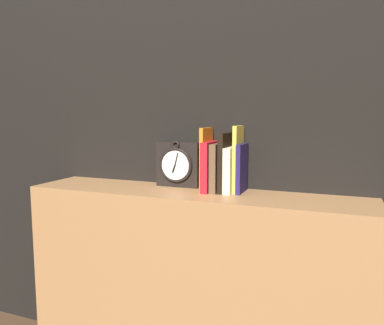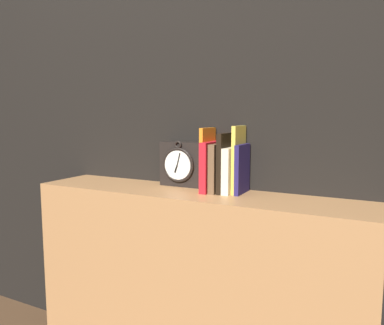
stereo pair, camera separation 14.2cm
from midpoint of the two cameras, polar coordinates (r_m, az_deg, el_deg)
wall_back at (r=1.58m, az=5.51°, el=14.55°), size 6.00×0.05×2.60m
bookshelf at (r=1.57m, az=2.74°, el=-19.03°), size 1.34×0.28×0.80m
clock at (r=1.55m, az=1.08°, el=-0.26°), size 0.18×0.08×0.19m
book_slot0_orange at (r=1.47m, az=5.16°, el=0.52°), size 0.01×0.12×0.25m
book_slot1_red at (r=1.45m, az=5.69°, el=-0.63°), size 0.03×0.16×0.19m
book_slot2_brown at (r=1.45m, az=6.88°, el=-0.81°), size 0.03×0.15×0.19m
book_slot3_black at (r=1.44m, az=7.99°, el=-0.05°), size 0.02×0.14×0.23m
book_slot4_cream at (r=1.43m, az=8.89°, el=-1.18°), size 0.03×0.14×0.17m
book_slot5_yellow at (r=1.43m, az=9.95°, el=0.44°), size 0.02×0.12×0.25m
book_slot6_navy at (r=1.43m, az=10.51°, el=-1.00°), size 0.02×0.13×0.19m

